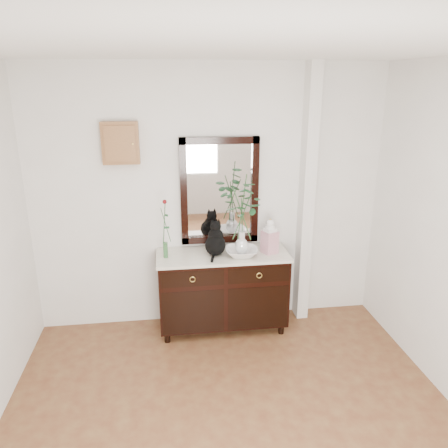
{
  "coord_description": "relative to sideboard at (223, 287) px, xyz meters",
  "views": [
    {
      "loc": [
        -0.43,
        -2.32,
        2.52
      ],
      "look_at": [
        0.1,
        1.63,
        1.2
      ],
      "focal_mm": 35.0,
      "sensor_mm": 36.0,
      "label": 1
    }
  ],
  "objects": [
    {
      "name": "wall_back",
      "position": [
        -0.1,
        0.25,
        0.88
      ],
      "size": [
        3.6,
        0.04,
        2.7
      ],
      "primitive_type": "cube",
      "color": "silver",
      "rests_on": "ground"
    },
    {
      "name": "cat",
      "position": [
        -0.07,
        0.0,
        0.54
      ],
      "size": [
        0.29,
        0.33,
        0.34
      ],
      "primitive_type": null,
      "rotation": [
        0.0,
        0.0,
        -0.19
      ],
      "color": "black",
      "rests_on": "sideboard"
    },
    {
      "name": "lotus_bowl",
      "position": [
        0.18,
        -0.08,
        0.42
      ],
      "size": [
        0.35,
        0.35,
        0.08
      ],
      "primitive_type": "imported",
      "rotation": [
        0.0,
        0.0,
        -0.09
      ],
      "color": "silver",
      "rests_on": "sideboard"
    },
    {
      "name": "vase_branches",
      "position": [
        0.18,
        -0.08,
        0.81
      ],
      "size": [
        0.4,
        0.4,
        0.82
      ],
      "primitive_type": null,
      "rotation": [
        0.0,
        0.0,
        0.02
      ],
      "color": "silver",
      "rests_on": "lotus_bowl"
    },
    {
      "name": "bud_vase_rose",
      "position": [
        -0.57,
        -0.02,
        0.68
      ],
      "size": [
        0.09,
        0.09,
        0.61
      ],
      "primitive_type": null,
      "rotation": [
        0.0,
        0.0,
        -0.32
      ],
      "color": "#326537",
      "rests_on": "sideboard"
    },
    {
      "name": "ginger_jar",
      "position": [
        0.47,
        -0.03,
        0.56
      ],
      "size": [
        0.18,
        0.18,
        0.37
      ],
      "primitive_type": null,
      "rotation": [
        0.0,
        0.0,
        0.41
      ],
      "color": "white",
      "rests_on": "sideboard"
    },
    {
      "name": "key_cabinet",
      "position": [
        -0.95,
        0.21,
        1.48
      ],
      "size": [
        0.35,
        0.1,
        0.4
      ],
      "primitive_type": "cube",
      "color": "brown",
      "rests_on": "wall_back"
    },
    {
      "name": "sideboard",
      "position": [
        0.0,
        0.0,
        0.0
      ],
      "size": [
        1.33,
        0.52,
        0.82
      ],
      "color": "black",
      "rests_on": "ground"
    },
    {
      "name": "pilaster",
      "position": [
        0.9,
        0.17,
        0.88
      ],
      "size": [
        0.12,
        0.2,
        2.7
      ],
      "primitive_type": "cube",
      "color": "silver",
      "rests_on": "ground"
    },
    {
      "name": "wall_mirror",
      "position": [
        -0.0,
        0.24,
        0.97
      ],
      "size": [
        0.8,
        0.06,
        1.1
      ],
      "color": "black",
      "rests_on": "wall_back"
    }
  ]
}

